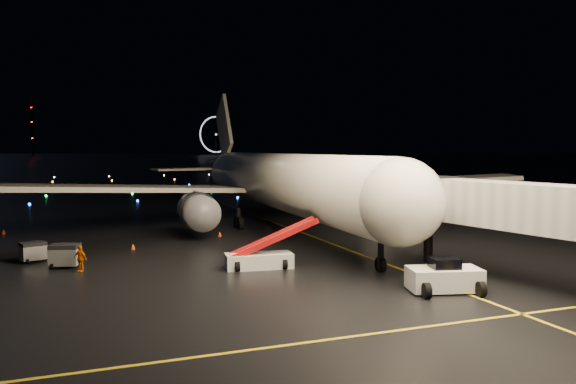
% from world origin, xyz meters
% --- Properties ---
extents(ground, '(2000.00, 2000.00, 0.00)m').
position_xyz_m(ground, '(0.00, 300.00, 0.00)').
color(ground, black).
rests_on(ground, ground).
extents(lane_centre, '(0.25, 80.00, 0.02)m').
position_xyz_m(lane_centre, '(12.00, 15.00, 0.01)').
color(lane_centre, gold).
rests_on(lane_centre, ground).
extents(lane_cross, '(60.00, 0.25, 0.02)m').
position_xyz_m(lane_cross, '(-5.00, -10.00, 0.01)').
color(lane_cross, gold).
rests_on(lane_cross, ground).
extents(airliner, '(61.43, 58.52, 16.96)m').
position_xyz_m(airliner, '(10.96, 27.56, 8.48)').
color(airliner, silver).
rests_on(airliner, ground).
extents(pushback_tug, '(4.76, 3.29, 2.06)m').
position_xyz_m(pushback_tug, '(11.09, -4.52, 1.03)').
color(pushback_tug, silver).
rests_on(pushback_tug, ground).
extents(belt_loader, '(7.31, 2.81, 3.45)m').
position_xyz_m(belt_loader, '(2.54, 5.82, 1.73)').
color(belt_loader, silver).
rests_on(belt_loader, ground).
extents(crew_c, '(1.11, 1.09, 1.88)m').
position_xyz_m(crew_c, '(-9.66, 9.15, 0.94)').
color(crew_c, orange).
rests_on(crew_c, ground).
extents(safety_cone_0, '(0.48, 0.48, 0.53)m').
position_xyz_m(safety_cone_0, '(5.10, 14.30, 0.27)').
color(safety_cone_0, '#FD5016').
rests_on(safety_cone_0, ground).
extents(safety_cone_1, '(0.50, 0.50, 0.49)m').
position_xyz_m(safety_cone_1, '(3.45, 21.44, 0.24)').
color(safety_cone_1, '#FD5016').
rests_on(safety_cone_1, ground).
extents(safety_cone_2, '(0.58, 0.58, 0.50)m').
position_xyz_m(safety_cone_2, '(-5.33, 17.07, 0.25)').
color(safety_cone_2, '#FD5016').
rests_on(safety_cone_2, ground).
extents(safety_cone_3, '(0.45, 0.45, 0.49)m').
position_xyz_m(safety_cone_3, '(-16.87, 30.60, 0.25)').
color(safety_cone_3, '#FD5016').
rests_on(safety_cone_3, ground).
extents(ferris_wheel, '(49.33, 16.80, 52.00)m').
position_xyz_m(ferris_wheel, '(170.00, 720.00, 26.00)').
color(ferris_wheel, black).
rests_on(ferris_wheel, ground).
extents(radio_mast, '(1.80, 1.80, 64.00)m').
position_xyz_m(radio_mast, '(-60.00, 740.00, 32.00)').
color(radio_mast, black).
rests_on(radio_mast, ground).
extents(taxiway_lights, '(164.00, 92.00, 0.36)m').
position_xyz_m(taxiway_lights, '(0.00, 106.00, 0.18)').
color(taxiway_lights, black).
rests_on(taxiway_lights, ground).
extents(baggage_cart_0, '(2.13, 1.82, 1.52)m').
position_xyz_m(baggage_cart_0, '(-13.04, 14.21, 0.76)').
color(baggage_cart_0, gray).
rests_on(baggage_cart_0, ground).
extents(baggage_cart_1, '(2.36, 1.96, 1.72)m').
position_xyz_m(baggage_cart_1, '(-10.69, 11.08, 0.86)').
color(baggage_cart_1, gray).
rests_on(baggage_cart_1, ground).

